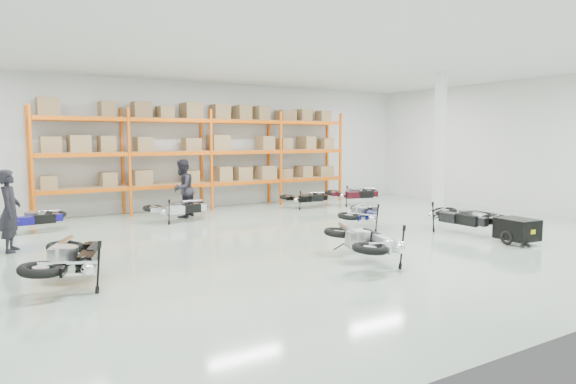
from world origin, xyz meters
TOP-DOWN VIEW (x-y plane):
  - room at (0.00, 0.00)m, footprint 18.00×18.00m
  - pallet_rack at (-0.00, 6.45)m, footprint 11.28×0.98m
  - structural_column at (5.20, 0.50)m, footprint 0.25×0.25m
  - moto_blue_centre at (2.09, 0.38)m, footprint 1.94×1.80m
  - moto_silver_left at (-0.47, -2.76)m, footprint 1.53×2.17m
  - moto_black_far_left at (-5.74, -1.30)m, footprint 1.62×2.21m
  - moto_touring_right at (3.88, -1.55)m, footprint 0.94×1.90m
  - trailer at (3.88, -3.15)m, footprint 0.76×1.45m
  - moto_back_a at (-5.84, 4.53)m, footprint 1.68×0.91m
  - moto_back_b at (-1.83, 4.31)m, footprint 1.76×0.95m
  - moto_back_c at (3.14, 4.79)m, footprint 1.68×0.99m
  - moto_back_d at (5.13, 4.52)m, footprint 2.00×1.35m
  - person_left at (-6.42, 2.22)m, footprint 0.59×0.75m
  - person_back at (-1.42, 5.02)m, footprint 1.13×1.12m

SIDE VIEW (x-z plane):
  - trailer at x=3.88m, z-range 0.05..0.65m
  - moto_back_c at x=3.14m, z-range -0.03..1.00m
  - moto_back_a at x=-5.84m, z-range -0.03..1.03m
  - moto_back_b at x=-1.83m, z-range -0.03..1.08m
  - moto_blue_centre at x=2.09m, z-range -0.03..1.12m
  - moto_back_d at x=5.13m, z-range -0.03..1.15m
  - moto_touring_right at x=3.88m, z-range -0.03..1.19m
  - moto_silver_left at x=-0.47m, z-range -0.04..1.24m
  - moto_black_far_left at x=-5.74m, z-range -0.04..1.25m
  - person_left at x=-6.42m, z-range 0.00..1.83m
  - person_back at x=-1.42m, z-range 0.00..1.84m
  - room at x=0.00m, z-range -6.75..11.25m
  - structural_column at x=5.20m, z-range 0.00..4.50m
  - pallet_rack at x=0.00m, z-range 0.45..4.07m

